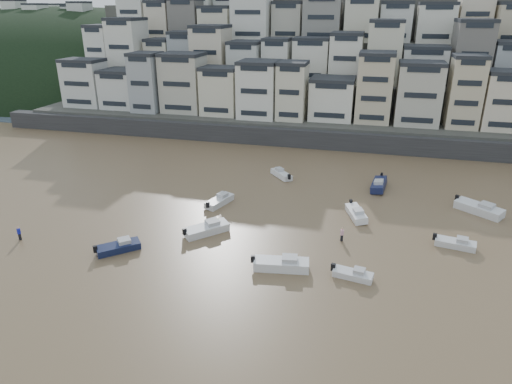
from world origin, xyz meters
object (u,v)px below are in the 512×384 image
(boat_d, at_px, (456,242))
(boat_f, at_px, (219,200))
(boat_b, at_px, (353,273))
(boat_g, at_px, (479,207))
(boat_j, at_px, (118,246))
(person_blue, at_px, (19,233))
(boat_i, at_px, (379,183))
(boat_h, at_px, (281,173))
(boat_a, at_px, (281,262))
(person_pink, at_px, (342,234))
(boat_c, at_px, (207,228))
(boat_e, at_px, (356,212))

(boat_d, xyz_separation_m, boat_f, (-30.30, 4.90, 0.09))
(boat_b, xyz_separation_m, boat_g, (15.48, 20.31, 0.32))
(boat_j, bearing_deg, person_blue, 139.32)
(boat_i, distance_m, boat_j, 39.38)
(boat_d, relative_size, boat_h, 0.93)
(boat_g, bearing_deg, boat_a, -101.55)
(boat_b, height_order, boat_g, boat_g)
(boat_g, bearing_deg, boat_j, -116.09)
(boat_f, bearing_deg, person_pink, -92.73)
(boat_c, relative_size, boat_f, 1.11)
(boat_i, bearing_deg, boat_j, -39.47)
(boat_d, bearing_deg, boat_c, -161.83)
(boat_a, bearing_deg, person_blue, 173.94)
(boat_d, distance_m, boat_j, 38.62)
(boat_e, xyz_separation_m, boat_i, (2.84, 11.28, 0.10))
(boat_g, relative_size, person_blue, 3.89)
(boat_b, relative_size, person_blue, 2.54)
(boat_d, height_order, person_pink, person_pink)
(boat_h, distance_m, person_blue, 38.77)
(boat_a, distance_m, boat_h, 28.06)
(boat_a, bearing_deg, boat_j, 174.31)
(boat_f, xyz_separation_m, person_blue, (-19.70, -15.82, 0.12))
(boat_f, xyz_separation_m, boat_i, (21.64, 11.77, 0.11))
(boat_a, distance_m, boat_b, 7.45)
(boat_g, relative_size, person_pink, 3.89)
(boat_a, xyz_separation_m, boat_b, (7.44, 0.09, -0.27))
(boat_c, height_order, boat_e, boat_c)
(boat_c, relative_size, person_pink, 3.52)
(boat_b, relative_size, boat_h, 0.85)
(boat_b, bearing_deg, boat_d, 51.37)
(person_pink, bearing_deg, person_blue, -166.05)
(person_pink, bearing_deg, boat_c, -172.16)
(boat_a, bearing_deg, boat_i, 61.02)
(boat_e, xyz_separation_m, person_blue, (-38.50, -16.30, 0.11))
(boat_b, distance_m, boat_g, 25.54)
(boat_c, distance_m, person_blue, 22.16)
(boat_b, height_order, boat_e, boat_e)
(boat_e, height_order, boat_f, boat_e)
(boat_f, height_order, boat_h, boat_f)
(boat_a, relative_size, person_blue, 3.66)
(boat_h, bearing_deg, boat_i, -135.66)
(boat_e, height_order, boat_i, boat_i)
(boat_c, height_order, person_pink, person_pink)
(boat_e, xyz_separation_m, boat_g, (15.90, 5.39, 0.16))
(boat_e, bearing_deg, boat_i, 146.50)
(boat_h, bearing_deg, boat_b, 164.20)
(boat_d, xyz_separation_m, boat_g, (4.39, 10.77, 0.26))
(boat_h, xyz_separation_m, boat_i, (15.39, -1.22, 0.15))
(boat_f, bearing_deg, boat_e, -70.60)
(boat_j, bearing_deg, boat_d, -26.70)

